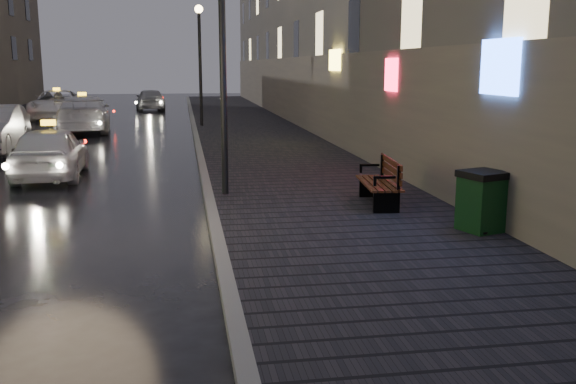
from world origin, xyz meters
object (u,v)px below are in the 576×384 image
taxi_far (58,105)px  lamp_far (200,50)px  bench (382,182)px  lamp_near (222,32)px  taxi_near (50,152)px  taxi_mid (83,114)px  car_far (150,99)px  trash_bin (482,201)px

taxi_far → lamp_far: bearing=-45.3°
lamp_far → bench: (2.95, -17.55, -2.89)m
bench → lamp_far: bearing=105.2°
lamp_near → taxi_near: 6.15m
lamp_far → taxi_mid: 5.77m
taxi_near → taxi_mid: 11.79m
lamp_far → car_far: lamp_far is taller
taxi_far → bench: bearing=-69.8°
trash_bin → lamp_far: bearing=83.1°
taxi_mid → car_far: size_ratio=1.32×
lamp_near → taxi_far: 24.12m
trash_bin → taxi_near: 10.92m
lamp_near → taxi_far: bearing=108.1°
trash_bin → taxi_far: bearing=95.1°
taxi_far → car_far: size_ratio=1.34×
taxi_mid → taxi_far: size_ratio=0.98×
lamp_near → lamp_far: (0.00, 16.00, 0.00)m
lamp_near → car_far: bearing=95.7°
trash_bin → taxi_mid: (-9.00, 19.05, 0.13)m
lamp_far → bench: bearing=-80.4°
bench → car_far: bearing=106.5°
taxi_mid → taxi_far: 7.87m
taxi_far → trash_bin: bearing=-69.7°
lamp_far → car_far: bearing=102.6°
lamp_near → trash_bin: 6.15m
lamp_far → bench: 18.03m
lamp_far → taxi_near: (-4.19, -12.48, -2.82)m
trash_bin → taxi_mid: taxi_mid is taller
lamp_near → taxi_far: lamp_near is taller
bench → taxi_far: taxi_far is taller
lamp_near → lamp_far: same height
taxi_near → trash_bin: bearing=136.1°
taxi_near → car_far: bearing=-95.1°
bench → lamp_near: bearing=158.0°
car_far → taxi_far: bearing=44.9°
lamp_near → taxi_mid: lamp_near is taller
trash_bin → taxi_near: bearing=120.0°
lamp_far → taxi_mid: bearing=-171.9°
trash_bin → taxi_near: (-8.14, 7.29, 0.02)m
lamp_near → lamp_far: size_ratio=1.00×
lamp_near → trash_bin: size_ratio=5.32×
taxi_near → taxi_far: size_ratio=0.72×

